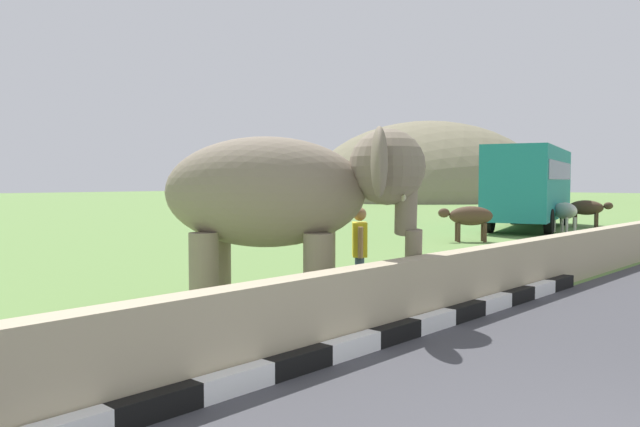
{
  "coord_description": "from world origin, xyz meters",
  "views": [
    {
      "loc": [
        -4.73,
        -0.94,
        2.11
      ],
      "look_at": [
        2.42,
        5.62,
        1.6
      ],
      "focal_mm": 35.35,
      "sensor_mm": 36.0,
      "label": 1
    }
  ],
  "objects_px": {
    "cow_near": "(470,217)",
    "cow_mid": "(587,208)",
    "person_handler": "(360,250)",
    "bus_teal": "(530,181)",
    "elephant": "(288,195)",
    "cow_far": "(564,211)"
  },
  "relations": [
    {
      "from": "person_handler",
      "to": "bus_teal",
      "type": "distance_m",
      "value": 19.0
    },
    {
      "from": "elephant",
      "to": "cow_near",
      "type": "xyz_separation_m",
      "value": [
        12.64,
        3.95,
        -1.02
      ]
    },
    {
      "from": "bus_teal",
      "to": "cow_far",
      "type": "bearing_deg",
      "value": -119.93
    },
    {
      "from": "person_handler",
      "to": "cow_near",
      "type": "height_order",
      "value": "person_handler"
    },
    {
      "from": "cow_mid",
      "to": "cow_near",
      "type": "bearing_deg",
      "value": 176.6
    },
    {
      "from": "cow_far",
      "to": "cow_mid",
      "type": "bearing_deg",
      "value": 5.51
    },
    {
      "from": "elephant",
      "to": "bus_teal",
      "type": "height_order",
      "value": "bus_teal"
    },
    {
      "from": "cow_mid",
      "to": "cow_far",
      "type": "height_order",
      "value": "same"
    },
    {
      "from": "cow_near",
      "to": "cow_mid",
      "type": "distance_m",
      "value": 9.54
    },
    {
      "from": "cow_mid",
      "to": "cow_far",
      "type": "distance_m",
      "value": 3.53
    },
    {
      "from": "bus_teal",
      "to": "cow_far",
      "type": "distance_m",
      "value": 2.55
    },
    {
      "from": "elephant",
      "to": "cow_near",
      "type": "height_order",
      "value": "elephant"
    },
    {
      "from": "bus_teal",
      "to": "person_handler",
      "type": "bearing_deg",
      "value": -164.21
    },
    {
      "from": "cow_mid",
      "to": "cow_far",
      "type": "bearing_deg",
      "value": -174.49
    },
    {
      "from": "person_handler",
      "to": "cow_mid",
      "type": "xyz_separation_m",
      "value": [
        20.64,
        3.56,
        -0.06
      ]
    },
    {
      "from": "elephant",
      "to": "person_handler",
      "type": "relative_size",
      "value": 2.37
    },
    {
      "from": "bus_teal",
      "to": "cow_mid",
      "type": "xyz_separation_m",
      "value": [
        2.39,
        -1.6,
        -1.21
      ]
    },
    {
      "from": "bus_teal",
      "to": "cow_far",
      "type": "xyz_separation_m",
      "value": [
        -1.12,
        -1.94,
        -1.21
      ]
    },
    {
      "from": "elephant",
      "to": "bus_teal",
      "type": "bearing_deg",
      "value": 14.16
    },
    {
      "from": "cow_mid",
      "to": "cow_far",
      "type": "xyz_separation_m",
      "value": [
        -3.51,
        -0.34,
        0.0
      ]
    },
    {
      "from": "person_handler",
      "to": "cow_far",
      "type": "height_order",
      "value": "person_handler"
    },
    {
      "from": "cow_near",
      "to": "person_handler",
      "type": "bearing_deg",
      "value": -159.66
    }
  ]
}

